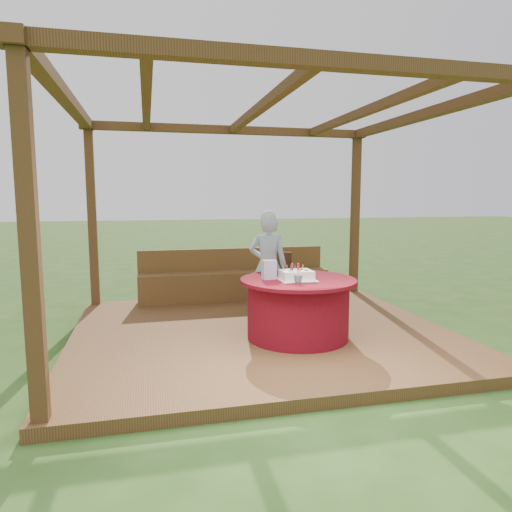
{
  "coord_description": "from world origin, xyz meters",
  "views": [
    {
      "loc": [
        -1.33,
        -5.32,
        1.74
      ],
      "look_at": [
        0.0,
        0.25,
        1.0
      ],
      "focal_mm": 32.0,
      "sensor_mm": 36.0,
      "label": 1
    }
  ],
  "objects_px": {
    "gift_bag": "(269,270)",
    "elderly_woman": "(268,264)",
    "birthday_cake": "(296,275)",
    "drinking_glass": "(298,280)",
    "chair": "(278,280)",
    "table": "(298,308)",
    "bench": "(235,283)"
  },
  "relations": [
    {
      "from": "gift_bag",
      "to": "elderly_woman",
      "type": "bearing_deg",
      "value": 69.24
    },
    {
      "from": "birthday_cake",
      "to": "drinking_glass",
      "type": "bearing_deg",
      "value": -103.96
    },
    {
      "from": "elderly_woman",
      "to": "birthday_cake",
      "type": "height_order",
      "value": "elderly_woman"
    },
    {
      "from": "chair",
      "to": "table",
      "type": "bearing_deg",
      "value": -94.89
    },
    {
      "from": "bench",
      "to": "elderly_woman",
      "type": "bearing_deg",
      "value": -78.57
    },
    {
      "from": "table",
      "to": "birthday_cake",
      "type": "distance_m",
      "value": 0.4
    },
    {
      "from": "elderly_woman",
      "to": "drinking_glass",
      "type": "height_order",
      "value": "elderly_woman"
    },
    {
      "from": "birthday_cake",
      "to": "gift_bag",
      "type": "height_order",
      "value": "gift_bag"
    },
    {
      "from": "drinking_glass",
      "to": "elderly_woman",
      "type": "bearing_deg",
      "value": 89.95
    },
    {
      "from": "elderly_woman",
      "to": "birthday_cake",
      "type": "bearing_deg",
      "value": -86.66
    },
    {
      "from": "bench",
      "to": "birthday_cake",
      "type": "height_order",
      "value": "birthday_cake"
    },
    {
      "from": "bench",
      "to": "table",
      "type": "xyz_separation_m",
      "value": [
        0.34,
        -2.14,
        0.09
      ]
    },
    {
      "from": "bench",
      "to": "table",
      "type": "height_order",
      "value": "bench"
    },
    {
      "from": "table",
      "to": "drinking_glass",
      "type": "relative_size",
      "value": 13.96
    },
    {
      "from": "bench",
      "to": "gift_bag",
      "type": "height_order",
      "value": "gift_bag"
    },
    {
      "from": "gift_bag",
      "to": "drinking_glass",
      "type": "bearing_deg",
      "value": -62.15
    },
    {
      "from": "elderly_woman",
      "to": "drinking_glass",
      "type": "bearing_deg",
      "value": -90.05
    },
    {
      "from": "chair",
      "to": "drinking_glass",
      "type": "distance_m",
      "value": 1.52
    },
    {
      "from": "bench",
      "to": "birthday_cake",
      "type": "xyz_separation_m",
      "value": [
        0.3,
        -2.19,
        0.48
      ]
    },
    {
      "from": "birthday_cake",
      "to": "drinking_glass",
      "type": "relative_size",
      "value": 4.27
    },
    {
      "from": "bench",
      "to": "chair",
      "type": "bearing_deg",
      "value": -65.37
    },
    {
      "from": "chair",
      "to": "drinking_glass",
      "type": "xyz_separation_m",
      "value": [
        -0.2,
        -1.48,
        0.28
      ]
    },
    {
      "from": "bench",
      "to": "chair",
      "type": "relative_size",
      "value": 3.55
    },
    {
      "from": "bench",
      "to": "elderly_woman",
      "type": "relative_size",
      "value": 2.07
    },
    {
      "from": "drinking_glass",
      "to": "table",
      "type": "bearing_deg",
      "value": 70.92
    },
    {
      "from": "table",
      "to": "elderly_woman",
      "type": "xyz_separation_m",
      "value": [
        -0.1,
        0.97,
        0.37
      ]
    },
    {
      "from": "chair",
      "to": "elderly_woman",
      "type": "distance_m",
      "value": 0.4
    },
    {
      "from": "elderly_woman",
      "to": "birthday_cake",
      "type": "distance_m",
      "value": 1.02
    },
    {
      "from": "table",
      "to": "birthday_cake",
      "type": "bearing_deg",
      "value": -129.98
    },
    {
      "from": "table",
      "to": "gift_bag",
      "type": "xyz_separation_m",
      "value": [
        -0.33,
        0.05,
        0.45
      ]
    },
    {
      "from": "bench",
      "to": "gift_bag",
      "type": "bearing_deg",
      "value": -89.93
    },
    {
      "from": "chair",
      "to": "drinking_glass",
      "type": "relative_size",
      "value": 8.87
    }
  ]
}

